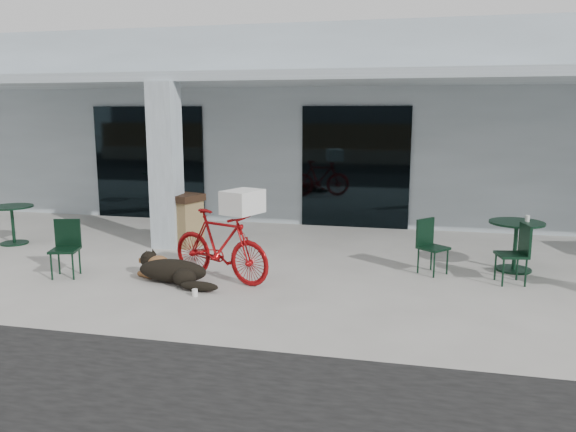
% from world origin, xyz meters
% --- Properties ---
extents(ground, '(80.00, 80.00, 0.00)m').
position_xyz_m(ground, '(0.00, 0.00, 0.00)').
color(ground, '#B3B0A9').
rests_on(ground, ground).
extents(building, '(22.00, 7.00, 4.50)m').
position_xyz_m(building, '(0.00, 8.50, 2.25)').
color(building, silver).
rests_on(building, ground).
extents(storefront_glass_left, '(2.80, 0.06, 2.70)m').
position_xyz_m(storefront_glass_left, '(-3.20, 4.98, 1.35)').
color(storefront_glass_left, black).
rests_on(storefront_glass_left, ground).
extents(storefront_glass_right, '(2.40, 0.06, 2.70)m').
position_xyz_m(storefront_glass_right, '(1.80, 4.98, 1.35)').
color(storefront_glass_right, black).
rests_on(storefront_glass_right, ground).
extents(column, '(0.50, 0.50, 3.12)m').
position_xyz_m(column, '(-1.50, 2.30, 1.56)').
color(column, silver).
rests_on(column, ground).
extents(overhang, '(22.00, 2.80, 0.18)m').
position_xyz_m(overhang, '(0.00, 3.60, 3.21)').
color(overhang, silver).
rests_on(overhang, column).
extents(bicycle, '(1.89, 1.12, 1.10)m').
position_xyz_m(bicycle, '(0.24, 0.40, 0.55)').
color(bicycle, '#A00C0F').
rests_on(bicycle, ground).
extents(laundry_basket, '(0.61, 0.70, 0.35)m').
position_xyz_m(laundry_basket, '(0.66, 0.24, 1.27)').
color(laundry_basket, white).
rests_on(laundry_basket, bicycle).
extents(dog, '(1.32, 0.88, 0.42)m').
position_xyz_m(dog, '(-0.43, 0.12, 0.21)').
color(dog, black).
rests_on(dog, ground).
extents(cup_near_dog, '(0.11, 0.11, 0.10)m').
position_xyz_m(cup_near_dog, '(0.15, -0.41, 0.05)').
color(cup_near_dog, white).
rests_on(cup_near_dog, ground).
extents(cafe_table_near, '(0.91, 0.91, 0.76)m').
position_xyz_m(cafe_table_near, '(-4.57, 1.80, 0.38)').
color(cafe_table_near, black).
rests_on(cafe_table_near, ground).
extents(cafe_chair_near, '(0.51, 0.54, 0.90)m').
position_xyz_m(cafe_chair_near, '(-2.20, 0.03, 0.45)').
color(cafe_chair_near, black).
rests_on(cafe_chair_near, ground).
extents(cafe_table_far, '(1.02, 1.02, 0.82)m').
position_xyz_m(cafe_table_far, '(4.76, 2.00, 0.41)').
color(cafe_table_far, black).
rests_on(cafe_table_far, ground).
extents(cafe_chair_far_a, '(0.59, 0.59, 0.88)m').
position_xyz_m(cafe_chair_far_a, '(3.45, 1.50, 0.44)').
color(cafe_chair_far_a, black).
rests_on(cafe_chair_far_a, ground).
extents(cafe_chair_far_b, '(0.53, 0.50, 0.92)m').
position_xyz_m(cafe_chair_far_b, '(4.58, 1.23, 0.46)').
color(cafe_chair_far_b, black).
rests_on(cafe_chair_far_b, ground).
extents(cup_on_table, '(0.08, 0.08, 0.10)m').
position_xyz_m(cup_on_table, '(4.93, 2.07, 0.87)').
color(cup_on_table, white).
rests_on(cup_on_table, cafe_table_far).
extents(trash_receptacle, '(0.76, 0.76, 1.02)m').
position_xyz_m(trash_receptacle, '(-1.20, 2.41, 0.51)').
color(trash_receptacle, olive).
rests_on(trash_receptacle, ground).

